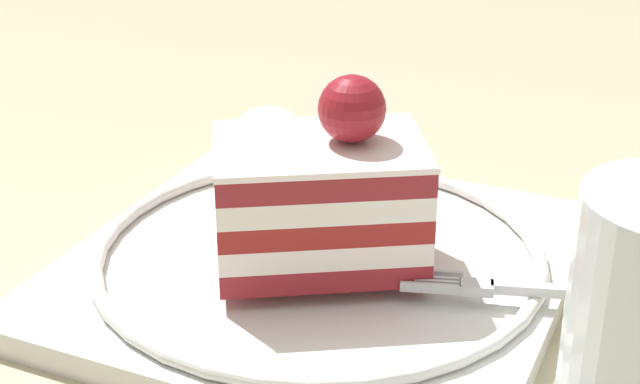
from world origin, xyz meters
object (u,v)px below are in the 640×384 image
Objects in this scene: dessert_plate at (320,263)px; fork at (515,288)px; cake_slice at (321,195)px; whipped_cream_dollop at (269,143)px.

dessert_plate is 0.10m from fork.
cake_slice is 0.10m from fork.
cake_slice is 0.10m from whipped_cream_dollop.
cake_slice is (0.01, 0.01, 0.05)m from dessert_plate.
fork is (-0.01, 0.10, 0.01)m from dessert_plate.
whipped_cream_dollop is 0.18m from fork.
dessert_plate is 0.10m from whipped_cream_dollop.
cake_slice is at bearing 48.76° from whipped_cream_dollop.
cake_slice is 2.60× the size of whipped_cream_dollop.
whipped_cream_dollop is at bearing -131.24° from cake_slice.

